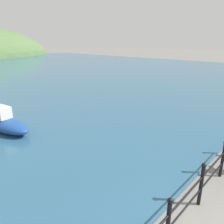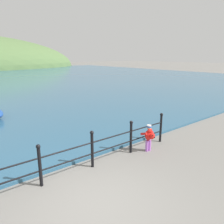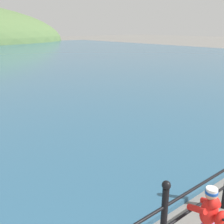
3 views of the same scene
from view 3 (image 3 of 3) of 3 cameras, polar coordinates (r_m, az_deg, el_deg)
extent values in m
cylinder|color=black|center=(3.93, 11.15, -22.66)|extent=(0.09, 0.09, 1.10)
sphere|color=black|center=(3.58, 11.74, -15.33)|extent=(0.12, 0.12, 0.12)
ellipsoid|color=red|center=(4.16, 20.35, -19.73)|extent=(0.32, 0.25, 0.40)
ellipsoid|color=red|center=(4.03, 21.33, -18.05)|extent=(0.21, 0.14, 0.18)
cylinder|color=red|center=(4.07, 18.00, -19.47)|extent=(0.13, 0.32, 0.19)
cylinder|color=red|center=(4.26, 20.62, -17.92)|extent=(0.13, 0.32, 0.19)
sphere|color=tan|center=(3.99, 20.82, -16.34)|extent=(0.17, 0.17, 0.17)
cylinder|color=#194CB2|center=(3.98, 20.87, -15.98)|extent=(0.17, 0.17, 0.04)
cylinder|color=silver|center=(3.96, 20.93, -15.50)|extent=(0.16, 0.16, 0.04)
ellipsoid|color=red|center=(4.06, 22.66, -20.69)|extent=(0.23, 0.15, 0.24)
sphere|color=black|center=(3.97, 23.11, -20.78)|extent=(0.04, 0.04, 0.04)
camera|label=1|loc=(4.32, -125.54, 2.59)|focal=35.00mm
camera|label=2|loc=(4.42, -179.71, -13.05)|focal=35.00mm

